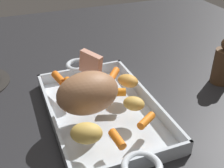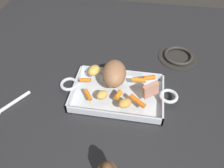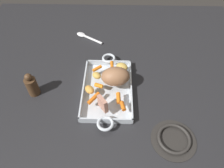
{
  "view_description": "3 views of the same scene",
  "coord_description": "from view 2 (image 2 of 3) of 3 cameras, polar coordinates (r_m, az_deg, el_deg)",
  "views": [
    {
      "loc": [
        -0.51,
        0.18,
        0.42
      ],
      "look_at": [
        0.01,
        -0.03,
        0.08
      ],
      "focal_mm": 45.51,
      "sensor_mm": 36.0,
      "label": 1
    },
    {
      "loc": [
        0.08,
        -0.62,
        0.72
      ],
      "look_at": [
        -0.02,
        -0.0,
        0.07
      ],
      "focal_mm": 36.06,
      "sensor_mm": 36.0,
      "label": 2
    },
    {
      "loc": [
        0.67,
        0.04,
        0.83
      ],
      "look_at": [
        0.0,
        0.02,
        0.05
      ],
      "focal_mm": 33.7,
      "sensor_mm": 36.0,
      "label": 3
    }
  ],
  "objects": [
    {
      "name": "baby_carrot_northwest",
      "position": [
        0.95,
        -6.77,
        1.0
      ],
      "size": [
        0.05,
        0.02,
        0.02
      ],
      "primitive_type": "cylinder",
      "rotation": [
        1.61,
        0.0,
        4.8
      ],
      "color": "orange",
      "rests_on": "roasting_dish"
    },
    {
      "name": "potato_corner",
      "position": [
        0.85,
        3.28,
        -4.88
      ],
      "size": [
        0.07,
        0.06,
        0.03
      ],
      "primitive_type": "ellipsoid",
      "rotation": [
        0.0,
        0.0,
        3.83
      ],
      "color": "gold",
      "rests_on": "roasting_dish"
    },
    {
      "name": "baby_carrot_southeast",
      "position": [
        0.88,
        1.62,
        -2.78
      ],
      "size": [
        0.03,
        0.05,
        0.02
      ],
      "primitive_type": "cylinder",
      "rotation": [
        1.57,
        0.0,
        2.82
      ],
      "color": "orange",
      "rests_on": "roasting_dish"
    },
    {
      "name": "ground_plane",
      "position": [
        0.95,
        1.41,
        -2.86
      ],
      "size": [
        1.7,
        1.7,
        0.0
      ],
      "primitive_type": "plane",
      "color": "#232326"
    },
    {
      "name": "serving_spoon",
      "position": [
        0.99,
        -25.91,
        -5.82
      ],
      "size": [
        0.13,
        0.18,
        0.01
      ],
      "rotation": [
        0.0,
        0.0,
        4.15
      ],
      "color": "white",
      "rests_on": "ground_plane"
    },
    {
      "name": "roast_slice_thick",
      "position": [
        0.88,
        9.77,
        -1.51
      ],
      "size": [
        0.07,
        0.05,
        0.07
      ],
      "primitive_type": "cube",
      "rotation": [
        0.13,
        0.0,
        5.3
      ],
      "color": "tan",
      "rests_on": "roasting_dish"
    },
    {
      "name": "baby_carrot_center_left",
      "position": [
        0.89,
        -6.12,
        -2.73
      ],
      "size": [
        0.04,
        0.05,
        0.02
      ],
      "primitive_type": "cylinder",
      "rotation": [
        1.48,
        0.0,
        3.75
      ],
      "color": "orange",
      "rests_on": "roasting_dish"
    },
    {
      "name": "baby_carrot_northeast",
      "position": [
        0.95,
        6.83,
        1.07
      ],
      "size": [
        0.06,
        0.02,
        0.02
      ],
      "primitive_type": "cylinder",
      "rotation": [
        1.54,
        0.0,
        4.77
      ],
      "color": "orange",
      "rests_on": "roasting_dish"
    },
    {
      "name": "baby_carrot_southwest",
      "position": [
        0.96,
        9.53,
        1.57
      ],
      "size": [
        0.05,
        0.03,
        0.02
      ],
      "primitive_type": "cylinder",
      "rotation": [
        1.64,
        0.0,
        4.95
      ],
      "color": "orange",
      "rests_on": "roasting_dish"
    },
    {
      "name": "baby_carrot_long",
      "position": [
        0.87,
        6.48,
        -4.31
      ],
      "size": [
        0.07,
        0.06,
        0.02
      ],
      "primitive_type": "cylinder",
      "rotation": [
        1.53,
        0.0,
        4.06
      ],
      "color": "orange",
      "rests_on": "roasting_dish"
    },
    {
      "name": "pork_roast",
      "position": [
        0.92,
        0.55,
        2.69
      ],
      "size": [
        0.11,
        0.15,
        0.09
      ],
      "primitive_type": "ellipsoid",
      "rotation": [
        0.0,
        0.0,
        4.8
      ],
      "color": "#976746",
      "rests_on": "roasting_dish"
    },
    {
      "name": "potato_golden_small",
      "position": [
        0.97,
        -4.63,
        3.48
      ],
      "size": [
        0.07,
        0.08,
        0.04
      ],
      "primitive_type": "ellipsoid",
      "rotation": [
        0.0,
        0.0,
        1.17
      ],
      "color": "gold",
      "rests_on": "roasting_dish"
    },
    {
      "name": "potato_golden_large",
      "position": [
        0.88,
        -2.56,
        -2.76
      ],
      "size": [
        0.06,
        0.06,
        0.03
      ],
      "primitive_type": "ellipsoid",
      "rotation": [
        0.0,
        0.0,
        4.01
      ],
      "color": "gold",
      "rests_on": "roasting_dish"
    },
    {
      "name": "stove_burner_rear",
      "position": [
        1.17,
        16.45,
        6.73
      ],
      "size": [
        0.19,
        0.19,
        0.02
      ],
      "color": "#282623",
      "rests_on": "ground_plane"
    },
    {
      "name": "roasting_dish",
      "position": [
        0.94,
        1.42,
        -2.38
      ],
      "size": [
        0.49,
        0.24,
        0.04
      ],
      "color": "silver",
      "rests_on": "ground_plane"
    }
  ]
}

